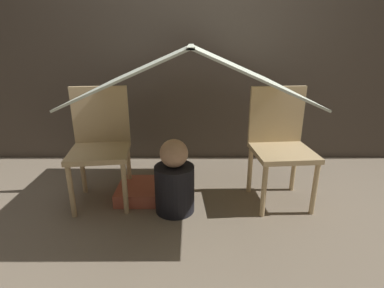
% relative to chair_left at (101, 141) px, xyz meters
% --- Properties ---
extents(ground_plane, '(8.80, 8.80, 0.00)m').
position_rel_chair_left_xyz_m(ground_plane, '(0.67, -0.32, -0.47)').
color(ground_plane, gray).
extents(wall_back, '(7.00, 0.05, 2.50)m').
position_rel_chair_left_xyz_m(wall_back, '(0.67, 0.87, 0.78)').
color(wall_back, '#4C4238').
rests_on(wall_back, ground_plane).
extents(chair_left, '(0.46, 0.46, 0.85)m').
position_rel_chair_left_xyz_m(chair_left, '(0.00, 0.00, 0.00)').
color(chair_left, '#D1B27F').
rests_on(chair_left, ground_plane).
extents(chair_right, '(0.45, 0.45, 0.85)m').
position_rel_chair_left_xyz_m(chair_right, '(1.33, 0.00, 0.00)').
color(chair_right, '#D1B27F').
rests_on(chair_right, ground_plane).
extents(sheet_canopy, '(1.33, 1.28, 0.30)m').
position_rel_chair_left_xyz_m(sheet_canopy, '(0.67, -0.08, 0.53)').
color(sheet_canopy, silver).
extents(person_front, '(0.28, 0.28, 0.54)m').
position_rel_chair_left_xyz_m(person_front, '(0.55, -0.19, -0.23)').
color(person_front, black).
rests_on(person_front, ground_plane).
extents(floor_cushion, '(0.47, 0.38, 0.10)m').
position_rel_chair_left_xyz_m(floor_cushion, '(0.34, 0.00, -0.42)').
color(floor_cushion, '#CC664C').
rests_on(floor_cushion, ground_plane).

